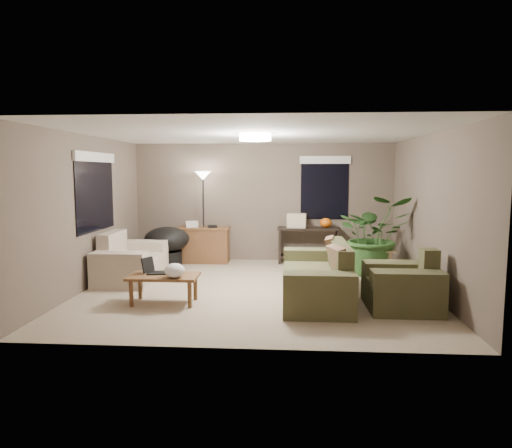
# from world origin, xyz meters

# --- Properties ---
(room_shell) EXTENTS (5.50, 5.50, 5.50)m
(room_shell) POSITION_xyz_m (0.00, 0.00, 1.25)
(room_shell) COLOR tan
(room_shell) RESTS_ON ground
(main_sofa) EXTENTS (0.95, 2.20, 0.85)m
(main_sofa) POSITION_xyz_m (0.98, -0.46, 0.29)
(main_sofa) COLOR #454429
(main_sofa) RESTS_ON ground
(throw_pillows) EXTENTS (0.35, 1.39, 0.47)m
(throw_pillows) POSITION_xyz_m (1.24, -0.46, 0.65)
(throw_pillows) COLOR #8C7251
(throw_pillows) RESTS_ON main_sofa
(loveseat) EXTENTS (0.90, 1.60, 0.85)m
(loveseat) POSITION_xyz_m (-2.26, 0.54, 0.30)
(loveseat) COLOR beige
(loveseat) RESTS_ON ground
(armchair) EXTENTS (0.95, 1.00, 0.85)m
(armchair) POSITION_xyz_m (2.13, -0.89, 0.30)
(armchair) COLOR brown
(armchair) RESTS_ON ground
(coffee_table) EXTENTS (1.00, 0.55, 0.42)m
(coffee_table) POSITION_xyz_m (-1.27, -0.87, 0.36)
(coffee_table) COLOR brown
(coffee_table) RESTS_ON ground
(laptop) EXTENTS (0.42, 0.28, 0.24)m
(laptop) POSITION_xyz_m (-1.44, -0.77, 0.48)
(laptop) COLOR black
(laptop) RESTS_ON coffee_table
(plastic_bag) EXTENTS (0.37, 0.35, 0.20)m
(plastic_bag) POSITION_xyz_m (-1.07, -1.02, 0.52)
(plastic_bag) COLOR white
(plastic_bag) RESTS_ON coffee_table
(desk) EXTENTS (1.10, 0.50, 0.75)m
(desk) POSITION_xyz_m (-1.24, 2.17, 0.38)
(desk) COLOR brown
(desk) RESTS_ON ground
(desk_papers) EXTENTS (0.71, 0.31, 0.12)m
(desk_papers) POSITION_xyz_m (-1.39, 2.16, 0.80)
(desk_papers) COLOR silver
(desk_papers) RESTS_ON desk
(console_table) EXTENTS (1.30, 0.40, 0.75)m
(console_table) POSITION_xyz_m (0.96, 2.22, 0.44)
(console_table) COLOR black
(console_table) RESTS_ON ground
(pumpkin) EXTENTS (0.29, 0.29, 0.20)m
(pumpkin) POSITION_xyz_m (1.31, 2.22, 0.85)
(pumpkin) COLOR orange
(pumpkin) RESTS_ON console_table
(cardboard_box) EXTENTS (0.42, 0.33, 0.29)m
(cardboard_box) POSITION_xyz_m (0.71, 2.22, 0.90)
(cardboard_box) COLOR beige
(cardboard_box) RESTS_ON console_table
(papasan_chair) EXTENTS (1.17, 1.17, 0.80)m
(papasan_chair) POSITION_xyz_m (-1.91, 1.74, 0.47)
(papasan_chair) COLOR black
(papasan_chair) RESTS_ON ground
(floor_lamp) EXTENTS (0.32, 0.32, 1.91)m
(floor_lamp) POSITION_xyz_m (-1.23, 2.11, 1.60)
(floor_lamp) COLOR black
(floor_lamp) RESTS_ON ground
(ceiling_fixture) EXTENTS (0.50, 0.50, 0.10)m
(ceiling_fixture) POSITION_xyz_m (0.00, 0.00, 2.44)
(ceiling_fixture) COLOR white
(ceiling_fixture) RESTS_ON room_shell
(houseplant) EXTENTS (1.33, 1.48, 1.16)m
(houseplant) POSITION_xyz_m (2.13, 1.24, 0.58)
(houseplant) COLOR #2D5923
(houseplant) RESTS_ON ground
(cat_scratching_post) EXTENTS (0.32, 0.32, 0.50)m
(cat_scratching_post) POSITION_xyz_m (2.35, 0.98, 0.21)
(cat_scratching_post) COLOR tan
(cat_scratching_post) RESTS_ON ground
(window_left) EXTENTS (0.05, 1.56, 1.33)m
(window_left) POSITION_xyz_m (-2.73, 0.30, 1.78)
(window_left) COLOR black
(window_left) RESTS_ON room_shell
(window_back) EXTENTS (1.06, 0.05, 1.33)m
(window_back) POSITION_xyz_m (1.30, 2.48, 1.79)
(window_back) COLOR black
(window_back) RESTS_ON room_shell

